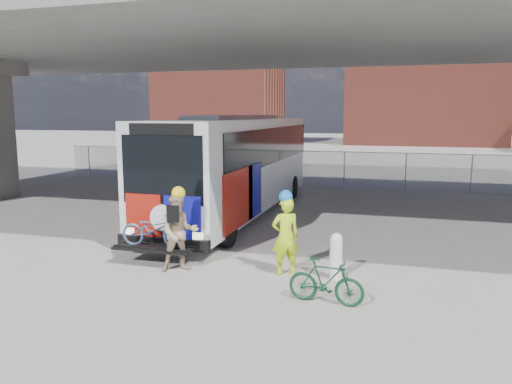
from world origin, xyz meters
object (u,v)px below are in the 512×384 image
at_px(bus, 238,158).
at_px(bollard, 336,254).
at_px(cyclist_tan, 179,231).
at_px(bike_parked, 326,281).
at_px(cyclist_hivis, 285,234).

relative_size(bus, bollard, 11.98).
relative_size(bollard, cyclist_tan, 0.52).
height_order(cyclist_tan, bike_parked, cyclist_tan).
height_order(bus, cyclist_tan, bus).
distance_m(bollard, bike_parked, 1.57).
relative_size(bus, cyclist_hivis, 6.42).
relative_size(bus, cyclist_tan, 6.26).
xyz_separation_m(bollard, bike_parked, (0.01, -1.57, -0.11)).
distance_m(cyclist_hivis, bike_parked, 2.03).
relative_size(cyclist_tan, bike_parked, 1.34).
distance_m(bus, bollard, 7.90).
xyz_separation_m(cyclist_hivis, bike_parked, (1.19, -1.57, -0.51)).
bearing_deg(bollard, cyclist_tan, -172.79).
relative_size(bollard, cyclist_hivis, 0.54).
bearing_deg(bike_parked, cyclist_tan, 79.72).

